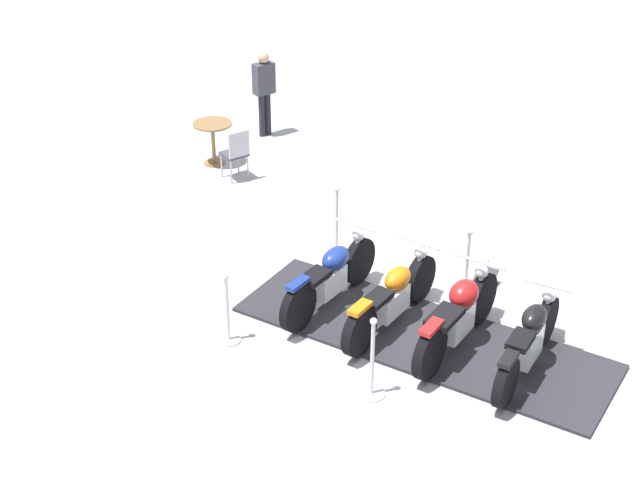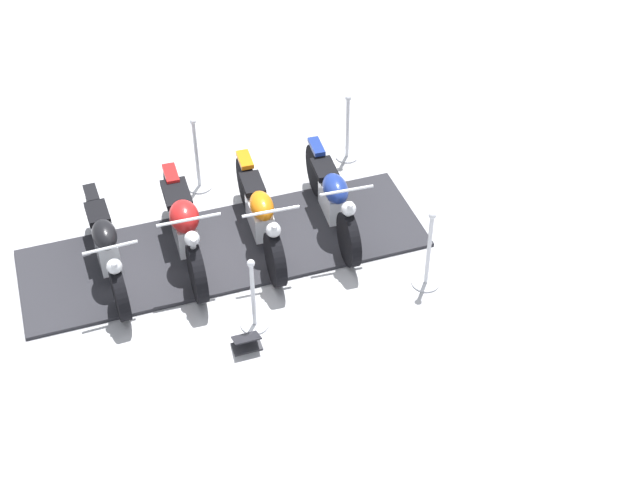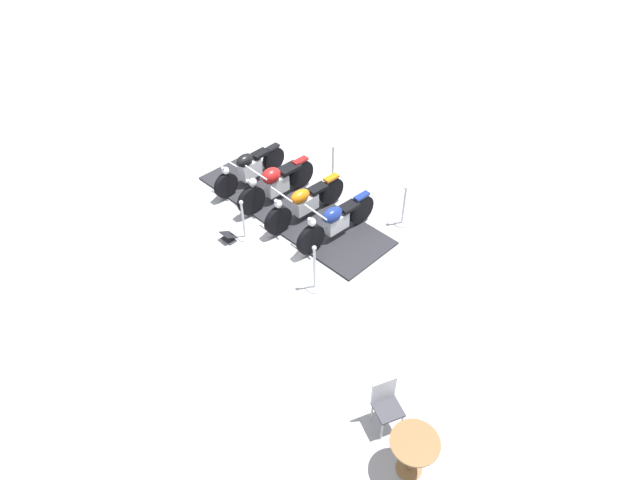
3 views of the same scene
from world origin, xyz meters
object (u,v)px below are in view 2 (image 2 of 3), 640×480
stanchion_left_mid (198,166)px  stanchion_right_rear (428,262)px  motorcycle_maroon (184,227)px  stanchion_left_rear (347,138)px  motorcycle_black (106,247)px  motorcycle_navy (333,198)px  stanchion_right_mid (254,305)px  motorcycle_copper (260,214)px  info_placard (247,343)px

stanchion_left_mid → stanchion_right_rear: size_ratio=1.01×
motorcycle_maroon → stanchion_left_rear: (2.83, -0.97, -0.19)m
motorcycle_maroon → stanchion_left_mid: size_ratio=1.57×
motorcycle_black → motorcycle_navy: bearing=88.1°
stanchion_right_mid → motorcycle_maroon: bearing=62.1°
motorcycle_black → motorcycle_copper: (1.30, -1.40, -0.01)m
stanchion_right_mid → stanchion_right_rear: bearing=-47.2°
motorcycle_maroon → stanchion_right_mid: motorcycle_maroon is taller
stanchion_right_mid → motorcycle_black: bearing=89.3°
motorcycle_navy → stanchion_left_rear: (1.53, 0.44, -0.17)m
motorcycle_black → stanchion_right_mid: stanchion_right_mid is taller
motorcycle_navy → stanchion_left_rear: 1.60m
stanchion_left_rear → info_placard: stanchion_left_rear is taller
motorcycle_maroon → info_placard: motorcycle_maroon is taller
motorcycle_black → info_placard: motorcycle_black is taller
motorcycle_black → info_placard: (-0.37, -2.05, -0.41)m
motorcycle_navy → stanchion_right_rear: (-0.51, -1.45, -0.15)m
motorcycle_navy → stanchion_left_mid: (0.07, 2.02, -0.15)m
motorcycle_black → stanchion_right_rear: 3.84m
motorcycle_black → info_placard: 2.13m
stanchion_left_mid → stanchion_right_mid: stanchion_left_mid is taller
motorcycle_maroon → info_placard: size_ratio=4.35×
stanchion_right_mid → info_placard: (-0.35, -0.08, -0.24)m
motorcycle_maroon → motorcycle_navy: bearing=91.4°
motorcycle_maroon → info_placard: bearing=11.7°
stanchion_left_rear → stanchion_right_mid: 3.52m
motorcycle_navy → stanchion_right_rear: 1.55m
motorcycle_maroon → motorcycle_navy: (1.29, -1.41, -0.03)m
stanchion_left_rear → stanchion_right_mid: size_ratio=1.03×
motorcycle_black → stanchion_right_rear: bearing=67.3°
motorcycle_black → motorcycle_maroon: 0.96m
info_placard → motorcycle_maroon: bearing=-79.9°
stanchion_left_mid → motorcycle_navy: bearing=-92.0°
stanchion_left_rear → stanchion_right_rear: 2.78m
motorcycle_black → motorcycle_navy: motorcycle_navy is taller
motorcycle_copper → stanchion_left_rear: size_ratio=1.75×
motorcycle_black → stanchion_right_rear: stanchion_right_rear is taller
stanchion_right_rear → stanchion_left_mid: bearing=80.6°
motorcycle_maroon → stanchion_left_mid: bearing=163.0°
stanchion_right_mid → motorcycle_copper: bearing=23.5°
motorcycle_black → motorcycle_maroon: bearing=88.4°
motorcycle_black → stanchion_right_mid: (-0.02, -1.98, -0.17)m
motorcycle_copper → info_placard: 1.84m
motorcycle_maroon → motorcycle_copper: 0.96m
stanchion_left_mid → stanchion_right_rear: 3.52m
stanchion_left_mid → stanchion_right_rear: (-0.58, -3.47, -0.00)m
motorcycle_maroon → stanchion_right_rear: 2.97m
motorcycle_copper → stanchion_left_mid: size_ratio=1.62×
motorcycle_black → motorcycle_navy: (1.95, -2.11, 0.02)m
stanchion_right_rear → motorcycle_navy: bearing=70.8°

